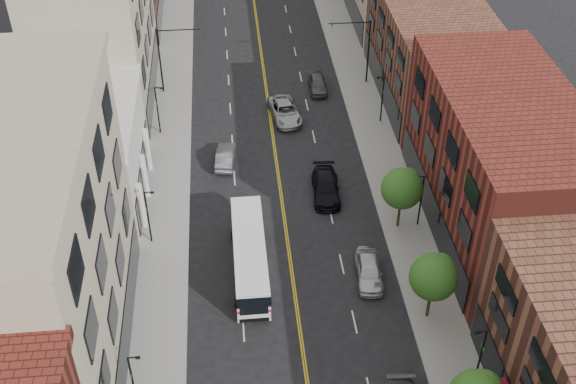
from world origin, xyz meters
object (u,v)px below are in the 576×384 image
object	(u,v)px
car_parked_far	(369,271)
car_lane_behind	(225,156)
car_lane_c	(318,84)
city_bus	(250,254)
car_lane_a	(326,187)
car_lane_b	(285,111)

from	to	relation	value
car_parked_far	car_lane_behind	distance (m)	19.30
car_lane_behind	car_lane_c	xyz separation A→B (m)	(10.22, 12.46, 0.03)
city_bus	car_lane_a	world-z (taller)	city_bus
car_lane_c	car_parked_far	bearing A→B (deg)	-88.59
city_bus	car_lane_behind	bearing A→B (deg)	95.94
car_parked_far	car_lane_c	distance (m)	28.64
car_parked_far	car_lane_behind	size ratio (longest dim) A/B	1.07
car_parked_far	car_lane_a	distance (m)	10.75
car_lane_a	city_bus	bearing A→B (deg)	-125.68
car_parked_far	car_lane_a	bearing A→B (deg)	104.83
city_bus	car_lane_a	distance (m)	11.35
city_bus	car_lane_b	distance (m)	22.13
city_bus	car_lane_c	xyz separation A→B (m)	(8.69, 26.86, -0.90)
city_bus	car_lane_behind	world-z (taller)	city_bus
car_lane_a	car_lane_c	world-z (taller)	car_lane_a
car_lane_b	car_lane_c	size ratio (longest dim) A/B	1.29
car_lane_b	car_lane_c	xyz separation A→B (m)	(4.00, 5.25, -0.04)
car_parked_far	car_lane_b	bearing A→B (deg)	105.14
city_bus	car_lane_b	size ratio (longest dim) A/B	1.91
car_lane_b	car_lane_behind	bearing A→B (deg)	-138.73
city_bus	car_lane_b	world-z (taller)	city_bus
car_lane_c	city_bus	bearing A→B (deg)	-107.13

